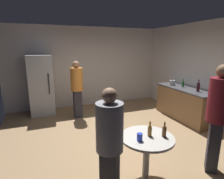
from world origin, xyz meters
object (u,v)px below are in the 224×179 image
object	(u,v)px
beer_bottle_brown	(164,131)
refrigerator	(41,85)
beer_bottle_amber	(150,131)
person_in_maroon_shirt	(218,111)
wine_bottle_on_counter	(198,87)
foreground_table	(147,143)
person_in_orange_shirt	(77,85)
kettle	(172,83)
person_in_gray_shirt	(110,140)
beer_bottle_on_counter	(183,84)
plastic_cup_blue	(140,137)

from	to	relation	value
beer_bottle_brown	refrigerator	bearing A→B (deg)	113.75
beer_bottle_amber	person_in_maroon_shirt	bearing A→B (deg)	-10.38
refrigerator	wine_bottle_on_counter	distance (m)	4.45
refrigerator	foreground_table	world-z (taller)	refrigerator
beer_bottle_brown	wine_bottle_on_counter	bearing A→B (deg)	34.66
person_in_maroon_shirt	person_in_orange_shirt	xyz separation A→B (m)	(-1.63, 3.19, -0.08)
beer_bottle_brown	person_in_maroon_shirt	xyz separation A→B (m)	(0.92, -0.11, 0.23)
beer_bottle_brown	kettle	bearing A→B (deg)	49.32
foreground_table	wine_bottle_on_counter	bearing A→B (deg)	30.37
wine_bottle_on_counter	person_in_gray_shirt	xyz separation A→B (m)	(-3.04, -1.59, -0.10)
beer_bottle_on_counter	person_in_gray_shirt	size ratio (longest dim) A/B	0.15
foreground_table	person_in_orange_shirt	world-z (taller)	person_in_orange_shirt
kettle	beer_bottle_brown	distance (m)	3.19
beer_bottle_on_counter	plastic_cup_blue	world-z (taller)	beer_bottle_on_counter
kettle	person_in_orange_shirt	xyz separation A→B (m)	(-2.79, 0.67, -0.00)
beer_bottle_amber	kettle	bearing A→B (deg)	45.69
beer_bottle_brown	person_in_maroon_shirt	world-z (taller)	person_in_maroon_shirt
beer_bottle_on_counter	kettle	bearing A→B (deg)	107.20
foreground_table	person_in_maroon_shirt	world-z (taller)	person_in_maroon_shirt
person_in_maroon_shirt	person_in_orange_shirt	size ratio (longest dim) A/B	1.08
beer_bottle_brown	person_in_orange_shirt	xyz separation A→B (m)	(-0.71, 3.08, 0.15)
refrigerator	person_in_orange_shirt	xyz separation A→B (m)	(0.95, -0.70, 0.07)
wine_bottle_on_counter	beer_bottle_on_counter	bearing A→B (deg)	86.18
refrigerator	beer_bottle_amber	bearing A→B (deg)	-68.16
beer_bottle_amber	person_in_gray_shirt	world-z (taller)	person_in_gray_shirt
beer_bottle_amber	person_in_maroon_shirt	world-z (taller)	person_in_maroon_shirt
refrigerator	beer_bottle_on_counter	bearing A→B (deg)	-23.93
wine_bottle_on_counter	person_in_orange_shirt	size ratio (longest dim) A/B	0.19
wine_bottle_on_counter	person_in_orange_shirt	distance (m)	3.27
beer_bottle_brown	person_in_maroon_shirt	bearing A→B (deg)	-6.59
wine_bottle_on_counter	beer_bottle_brown	size ratio (longest dim) A/B	1.35
beer_bottle_amber	person_in_orange_shirt	world-z (taller)	person_in_orange_shirt
plastic_cup_blue	kettle	bearing A→B (deg)	44.04
beer_bottle_on_counter	person_in_gray_shirt	world-z (taller)	person_in_gray_shirt
refrigerator	beer_bottle_on_counter	world-z (taller)	refrigerator
plastic_cup_blue	person_in_orange_shirt	size ratio (longest dim) A/B	0.07
beer_bottle_brown	beer_bottle_on_counter	bearing A→B (deg)	43.59
beer_bottle_on_counter	person_in_orange_shirt	size ratio (longest dim) A/B	0.14
plastic_cup_blue	person_in_gray_shirt	xyz separation A→B (m)	(-0.50, -0.13, 0.12)
plastic_cup_blue	person_in_maroon_shirt	world-z (taller)	person_in_maroon_shirt
beer_bottle_on_counter	foreground_table	size ratio (longest dim) A/B	0.29
foreground_table	plastic_cup_blue	bearing A→B (deg)	-157.79
kettle	beer_bottle_brown	bearing A→B (deg)	-130.68
beer_bottle_on_counter	refrigerator	bearing A→B (deg)	156.07
beer_bottle_amber	person_in_gray_shirt	bearing A→B (deg)	-163.72
refrigerator	kettle	bearing A→B (deg)	-20.09
person_in_gray_shirt	person_in_orange_shirt	bearing A→B (deg)	38.52
foreground_table	person_in_gray_shirt	size ratio (longest dim) A/B	0.51
refrigerator	wine_bottle_on_counter	size ratio (longest dim) A/B	5.81
wine_bottle_on_counter	beer_bottle_on_counter	world-z (taller)	wine_bottle_on_counter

